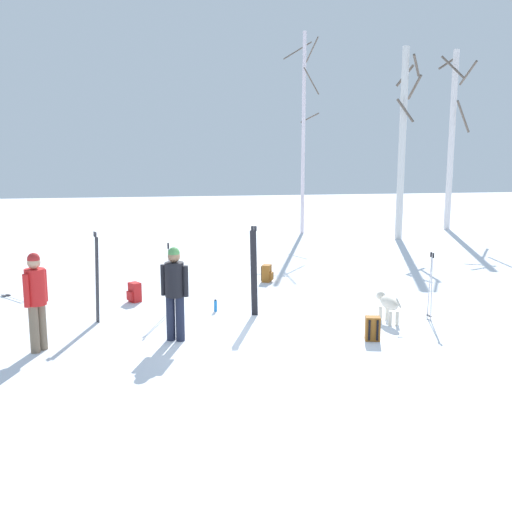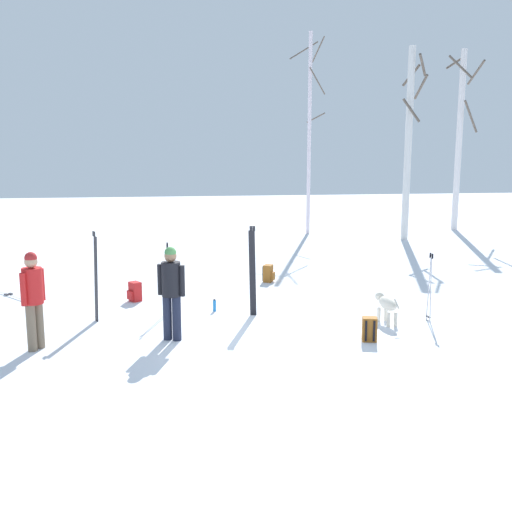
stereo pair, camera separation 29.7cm
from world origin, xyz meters
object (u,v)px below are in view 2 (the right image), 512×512
Objects in this scene: backpack_0 at (369,329)px; person_1 at (171,287)px; ski_pair_planted_0 at (96,277)px; ski_poles_0 at (168,276)px; backpack_2 at (135,292)px; ski_poles_1 at (430,285)px; birch_tree_3 at (460,137)px; ski_pair_lying_0 at (8,295)px; birch_tree_1 at (310,131)px; ski_pair_planted_1 at (252,271)px; backpack_1 at (268,274)px; person_0 at (33,294)px; dog at (386,304)px; water_bottle_0 at (214,306)px; birch_tree_2 at (409,141)px.

person_1 is at bearing 171.69° from backpack_0.
ski_poles_0 is (1.40, 0.51, -0.12)m from ski_pair_planted_0.
person_1 is at bearing -73.65° from backpack_2.
birch_tree_3 is (6.25, 12.30, 3.00)m from ski_poles_1.
ski_poles_1 is (8.96, -3.24, 0.72)m from ski_pair_lying_0.
birch_tree_1 is at bearing 63.85° from ski_poles_0.
ski_pair_lying_0 is 4.34m from ski_poles_0.
ski_poles_1 reaches higher than backpack_0.
birch_tree_1 is (3.57, 11.21, 3.02)m from ski_pair_planted_1.
backpack_1 reaches higher than ski_pair_lying_0.
ski_poles_1 reaches higher than ski_pair_lying_0.
person_0 is 3.07m from ski_poles_0.
ski_poles_0 is 0.21× the size of birch_tree_3.
backpack_1 is 12.79m from birch_tree_3.
birch_tree_1 reaches higher than ski_pair_lying_0.
ski_pair_planted_1 reaches higher than person_1.
ski_pair_planted_0 reaches higher than person_0.
dog is 3.40× the size of water_bottle_0.
person_0 is at bearing -147.46° from water_bottle_0.
ski_pair_planted_0 is (0.85, 1.56, -0.07)m from person_0.
ski_poles_1 is at bearing 6.34° from person_0.
dog is 5.59m from backpack_2.
dog is at bearing -21.51° from water_bottle_0.
dog is at bearing -22.44° from ski_pair_lying_0.
person_1 reaches higher than backpack_2.
backpack_2 is 0.06× the size of birch_tree_3.
backpack_0 is 0.06× the size of birch_tree_2.
backpack_0 reaches higher than water_bottle_0.
person_0 is 0.23× the size of birch_tree_1.
birch_tree_3 is (10.48, 11.08, 3.61)m from water_bottle_0.
ski_poles_0 is at bearing -53.89° from backpack_2.
backpack_2 is at bearing 68.00° from ski_pair_planted_0.
backpack_2 is (-5.96, 2.30, -0.52)m from ski_poles_1.
water_bottle_0 is at bearing 152.08° from ski_pair_planted_1.
birch_tree_2 is (8.41, 10.68, 2.57)m from person_1.
backpack_2 is 12.54m from birch_tree_2.
birch_tree_1 is at bearing 85.21° from dog.
backpack_1 is (6.28, 0.61, 0.20)m from ski_pair_lying_0.
person_0 is at bearing -120.41° from birch_tree_1.
birch_tree_3 is (15.22, 9.06, 3.72)m from ski_pair_lying_0.
ski_poles_0 is 16.18m from birch_tree_3.
birch_tree_2 reaches higher than dog.
person_1 is 1.16× the size of ski_poles_0.
person_1 is 1.86m from ski_poles_0.
ski_pair_planted_1 reaches higher than ski_poles_0.
ski_pair_planted_0 reaches higher than backpack_2.
birch_tree_2 reaches higher than ski_pair_planted_0.
birch_tree_2 is (4.88, 11.20, 3.34)m from backpack_0.
backpack_0 is (5.01, -1.85, -0.69)m from ski_pair_planted_0.
birch_tree_2 reaches higher than person_1.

